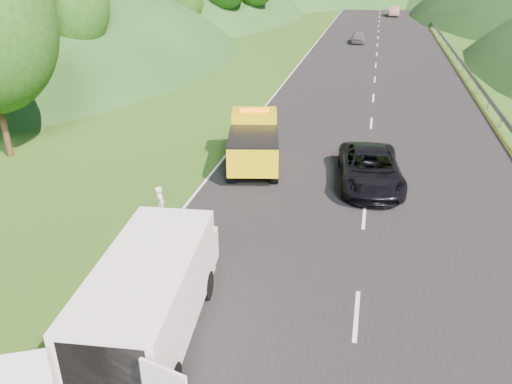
% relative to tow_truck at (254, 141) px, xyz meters
% --- Properties ---
extents(ground, '(320.00, 320.00, 0.00)m').
position_rel_tow_truck_xyz_m(ground, '(2.26, -8.03, -1.21)').
color(ground, '#38661E').
rests_on(ground, ground).
extents(road_surface, '(14.00, 200.00, 0.02)m').
position_rel_tow_truck_xyz_m(road_surface, '(5.26, 31.97, -1.20)').
color(road_surface, black).
rests_on(road_surface, ground).
extents(guardrail, '(0.06, 140.00, 1.52)m').
position_rel_tow_truck_xyz_m(guardrail, '(12.56, 44.47, -1.21)').
color(guardrail, gray).
rests_on(guardrail, ground).
extents(tree_line_left, '(14.00, 140.00, 14.00)m').
position_rel_tow_truck_xyz_m(tree_line_left, '(-16.74, 51.97, -1.21)').
color(tree_line_left, '#2E5E1B').
rests_on(tree_line_left, ground).
extents(tow_truck, '(3.25, 6.06, 2.47)m').
position_rel_tow_truck_xyz_m(tow_truck, '(0.00, 0.00, 0.00)').
color(tow_truck, black).
rests_on(tow_truck, ground).
extents(white_van, '(3.68, 6.99, 2.40)m').
position_rel_tow_truck_xyz_m(white_van, '(0.22, -11.98, 0.15)').
color(white_van, black).
rests_on(white_van, ground).
extents(woman, '(0.63, 0.67, 1.48)m').
position_rel_tow_truck_xyz_m(woman, '(-1.97, -6.34, -1.21)').
color(woman, silver).
rests_on(woman, ground).
extents(child, '(0.68, 0.67, 1.10)m').
position_rel_tow_truck_xyz_m(child, '(-0.22, -8.58, -1.21)').
color(child, tan).
rests_on(child, ground).
extents(suitcase, '(0.32, 0.18, 0.51)m').
position_rel_tow_truck_xyz_m(suitcase, '(-2.51, -7.68, -0.95)').
color(suitcase, '#5E5747').
rests_on(suitcase, ground).
extents(passing_suv, '(3.09, 5.68, 1.51)m').
position_rel_tow_truck_xyz_m(passing_suv, '(5.35, -1.09, -1.21)').
color(passing_suv, black).
rests_on(passing_suv, ground).
extents(dist_car_a, '(1.54, 3.82, 1.30)m').
position_rel_tow_truck_xyz_m(dist_car_a, '(3.08, 38.97, -1.21)').
color(dist_car_a, '#494A4E').
rests_on(dist_car_a, ground).
extents(dist_car_b, '(1.66, 4.76, 1.57)m').
position_rel_tow_truck_xyz_m(dist_car_b, '(7.53, 70.11, -1.21)').
color(dist_car_b, brown).
rests_on(dist_car_b, ground).
extents(dist_car_c, '(1.97, 4.84, 1.40)m').
position_rel_tow_truck_xyz_m(dist_car_c, '(4.39, 85.33, -1.21)').
color(dist_car_c, '#9F4F51').
rests_on(dist_car_c, ground).
extents(dist_car_d, '(1.54, 3.82, 1.30)m').
position_rel_tow_truck_xyz_m(dist_car_d, '(6.32, 106.94, -1.21)').
color(dist_car_d, '#733558').
rests_on(dist_car_d, ground).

